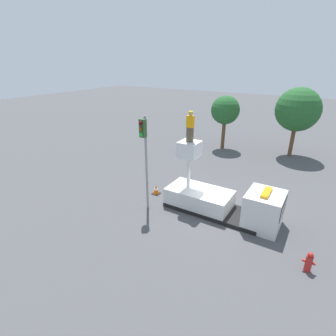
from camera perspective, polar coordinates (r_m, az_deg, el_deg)
name	(u,v)px	position (r m, az deg, el deg)	size (l,w,h in m)	color
ground_plane	(213,211)	(16.35, 9.69, -9.26)	(120.00, 120.00, 0.00)	#4C4C4F
bucket_truck	(222,201)	(15.76, 11.66, -7.07)	(6.72, 2.18, 4.13)	black
worker	(190,127)	(15.05, 4.85, 8.95)	(0.40, 0.26, 1.75)	brown
traffic_light_pole	(144,146)	(14.80, -5.17, 4.78)	(0.34, 0.57, 5.73)	gray
fire_hydrant	(309,262)	(13.42, 28.33, -17.57)	(0.52, 0.28, 0.97)	#B2231E
traffic_cone_rear	(156,190)	(17.95, -2.61, -4.78)	(0.51, 0.51, 0.62)	black
tree_left_bg	(298,110)	(26.70, 26.42, 11.28)	(3.90, 3.90, 6.32)	brown
tree_right_bg	(225,110)	(26.93, 12.36, 12.15)	(2.80, 2.80, 5.33)	brown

